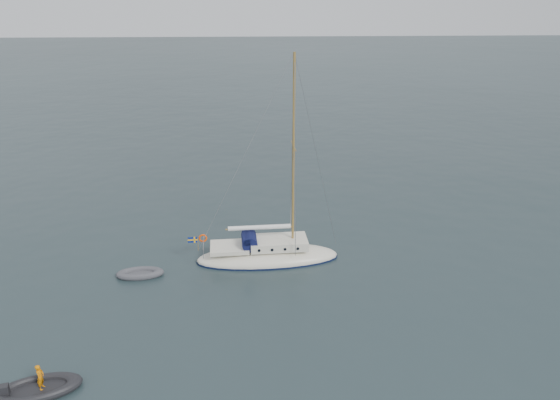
{
  "coord_description": "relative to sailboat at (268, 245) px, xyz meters",
  "views": [
    {
      "loc": [
        -1.99,
        -29.73,
        15.7
      ],
      "look_at": [
        -0.56,
        0.0,
        3.85
      ],
      "focal_mm": 35.0,
      "sensor_mm": 36.0,
      "label": 1
    }
  ],
  "objects": [
    {
      "name": "sailboat",
      "position": [
        0.0,
        0.0,
        0.0
      ],
      "size": [
        9.05,
        2.71,
        12.89
      ],
      "rotation": [
        0.0,
        0.0,
        0.06
      ],
      "color": "beige",
      "rests_on": "ground"
    },
    {
      "name": "dinghy",
      "position": [
        -7.4,
        -1.65,
        -0.81
      ],
      "size": [
        2.71,
        1.22,
        0.39
      ],
      "rotation": [
        0.0,
        0.0,
        0.09
      ],
      "color": "#46464B",
      "rests_on": "ground"
    },
    {
      "name": "ground",
      "position": [
        1.32,
        0.17,
        -0.98
      ],
      "size": [
        300.0,
        300.0,
        0.0
      ],
      "primitive_type": "plane",
      "color": "black",
      "rests_on": "ground"
    },
    {
      "name": "rib",
      "position": [
        -9.78,
        -11.17,
        -0.76
      ],
      "size": [
        3.54,
        1.61,
        1.34
      ],
      "rotation": [
        0.0,
        0.0,
        0.28
      ],
      "color": "black",
      "rests_on": "ground"
    }
  ]
}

